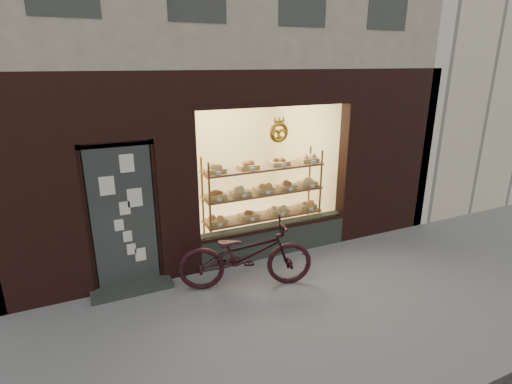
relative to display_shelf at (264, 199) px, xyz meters
name	(u,v)px	position (x,y,z in m)	size (l,w,h in m)	color
ground	(319,329)	(-0.45, -2.55, -0.87)	(90.00, 90.00, 0.00)	slate
neighbor_right	(491,17)	(9.15, 2.95, 3.63)	(12.00, 7.00, 9.00)	silver
display_shelf	(264,199)	(0.00, 0.00, 0.00)	(2.20, 0.45, 1.70)	brown
bicycle	(246,254)	(-0.87, -1.21, -0.35)	(0.69, 1.97, 1.04)	black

